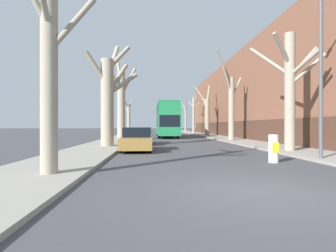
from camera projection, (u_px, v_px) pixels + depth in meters
name	position (u px, v px, depth m)	size (l,w,h in m)	color
ground_plane	(256.00, 191.00, 6.02)	(300.00, 300.00, 0.00)	#424247
sidewalk_left	(135.00, 132.00, 55.55)	(3.26, 120.00, 0.12)	gray
sidewalk_right	(191.00, 132.00, 56.30)	(3.26, 120.00, 0.12)	gray
building_facade_right	(263.00, 99.00, 35.31)	(10.08, 48.81, 10.15)	brown
street_tree_left_0	(46.00, 54.00, 7.59)	(3.37, 1.99, 8.52)	gray
street_tree_left_1	(109.00, 96.00, 18.15)	(3.47, 3.59, 7.47)	gray
street_tree_left_2	(121.00, 101.00, 26.96)	(3.28, 3.86, 9.27)	gray
street_tree_left_3	(128.00, 117.00, 37.22)	(2.12, 2.84, 6.10)	gray
street_tree_right_0	(290.00, 87.00, 14.77)	(3.07, 4.11, 6.75)	gray
street_tree_right_1	(231.00, 105.00, 25.99)	(3.17, 1.83, 8.80)	gray
street_tree_right_2	(207.00, 114.00, 37.88)	(2.68, 2.24, 7.60)	gray
street_tree_right_3	(194.00, 113.00, 48.86)	(2.46, 3.92, 7.52)	gray
street_tree_right_4	(185.00, 118.00, 60.14)	(1.63, 3.58, 8.04)	gray
double_decker_bus	(167.00, 118.00, 34.62)	(2.61, 11.11, 4.38)	#1E7F47
parked_car_0	(137.00, 140.00, 15.75)	(1.81, 3.92, 1.41)	olive
parked_car_1	(141.00, 136.00, 21.56)	(1.86, 4.33, 1.38)	#4C5156
lamp_post	(319.00, 49.00, 11.22)	(1.40, 0.20, 8.72)	#4C4F54
traffic_bollard	(273.00, 149.00, 10.76)	(0.39, 0.40, 1.15)	white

